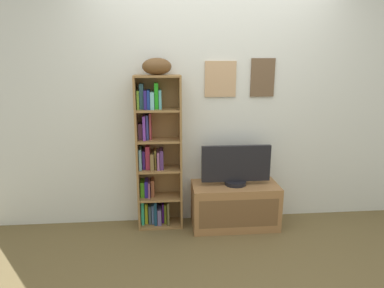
% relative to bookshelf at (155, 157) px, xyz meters
% --- Properties ---
extents(ground, '(5.20, 5.20, 0.04)m').
position_rel_bookshelf_xyz_m(ground, '(0.59, -1.00, -0.77)').
color(ground, brown).
extents(back_wall, '(4.80, 0.08, 2.58)m').
position_rel_bookshelf_xyz_m(back_wall, '(0.60, 0.13, 0.54)').
color(back_wall, silver).
rests_on(back_wall, ground).
extents(bookshelf, '(0.45, 0.25, 1.57)m').
position_rel_bookshelf_xyz_m(bookshelf, '(0.00, 0.00, 0.00)').
color(bookshelf, olive).
rests_on(bookshelf, ground).
extents(football, '(0.33, 0.25, 0.16)m').
position_rel_bookshelf_xyz_m(football, '(0.04, -0.03, 0.90)').
color(football, brown).
rests_on(football, bookshelf).
extents(tv_stand, '(0.89, 0.41, 0.46)m').
position_rel_bookshelf_xyz_m(tv_stand, '(0.82, -0.11, -0.52)').
color(tv_stand, '#9B6C40').
rests_on(tv_stand, ground).
extents(television, '(0.71, 0.22, 0.41)m').
position_rel_bookshelf_xyz_m(television, '(0.82, -0.11, -0.08)').
color(television, black).
rests_on(television, tv_stand).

